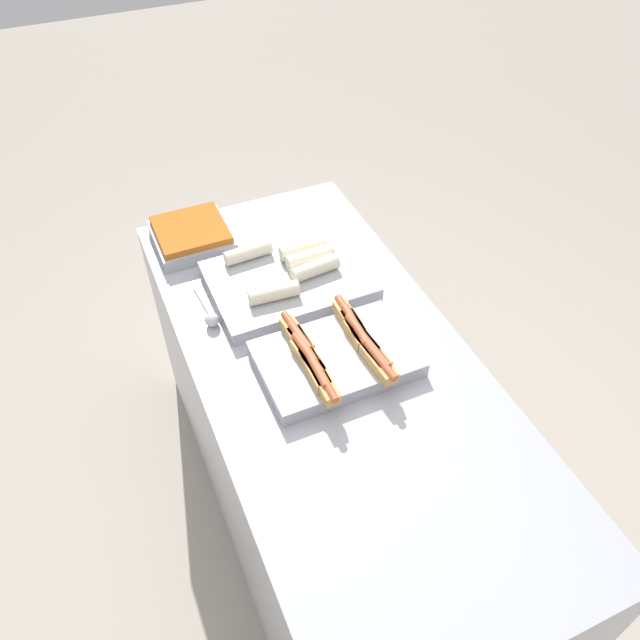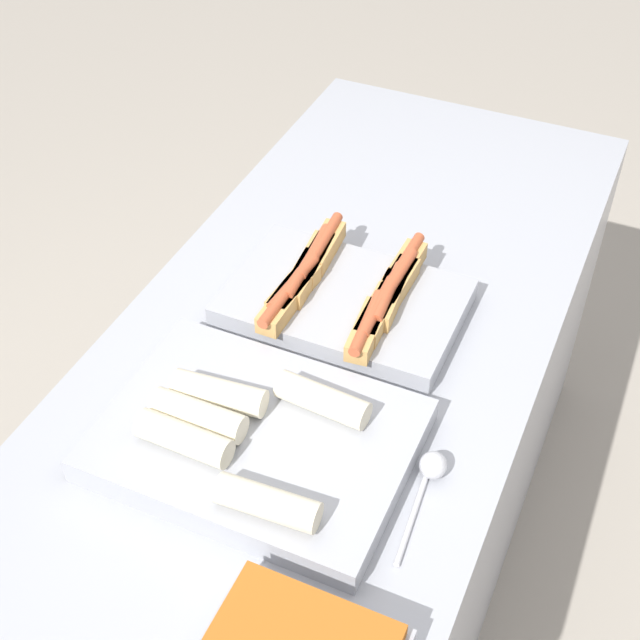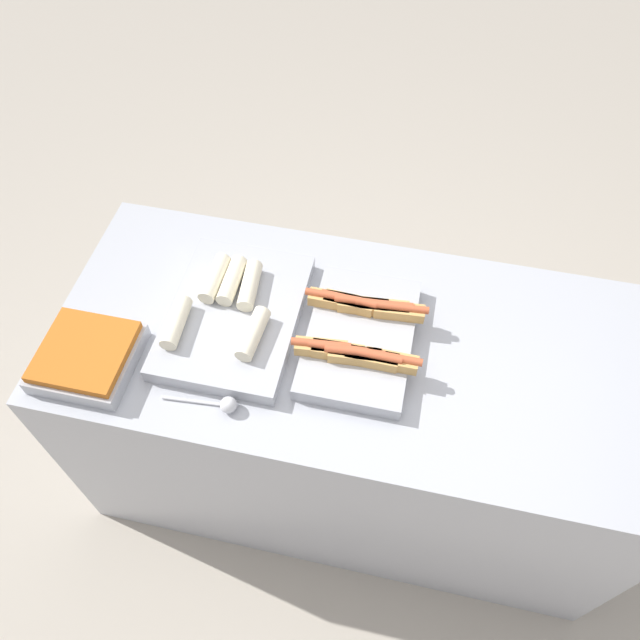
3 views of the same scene
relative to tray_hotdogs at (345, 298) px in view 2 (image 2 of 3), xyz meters
The scene contains 5 objects.
ground_plane 0.95m from the tray_hotdogs, behind, with size 12.00×12.00×0.00m, color #ADA393.
counter 0.49m from the tray_hotdogs, behind, with size 1.81×0.81×0.91m.
tray_hotdogs is the anchor object (origin of this frame).
tray_wraps 0.38m from the tray_hotdogs, behind, with size 0.38×0.51×0.10m.
serving_spoon_near 0.43m from the tray_hotdogs, 138.18° to the right, with size 0.21×0.05×0.05m.
Camera 2 is at (-1.21, -0.49, 2.09)m, focal length 50.00 mm.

